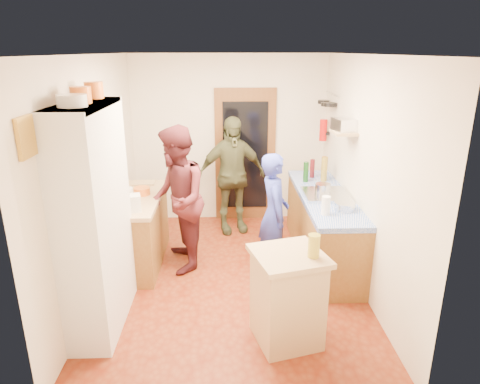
{
  "coord_description": "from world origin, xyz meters",
  "views": [
    {
      "loc": [
        -0.04,
        -4.62,
        2.64
      ],
      "look_at": [
        0.11,
        0.15,
        1.05
      ],
      "focal_mm": 32.0,
      "sensor_mm": 36.0,
      "label": 1
    }
  ],
  "objects_px": {
    "hutch_body": "(96,220)",
    "island_base": "(287,300)",
    "right_counter_base": "(322,228)",
    "person_back": "(232,175)",
    "person_hob": "(277,214)",
    "person_left": "(179,199)"
  },
  "relations": [
    {
      "from": "hutch_body",
      "to": "island_base",
      "type": "bearing_deg",
      "value": -11.94
    },
    {
      "from": "right_counter_base",
      "to": "island_base",
      "type": "bearing_deg",
      "value": -112.41
    },
    {
      "from": "right_counter_base",
      "to": "person_back",
      "type": "distance_m",
      "value": 1.57
    },
    {
      "from": "right_counter_base",
      "to": "island_base",
      "type": "relative_size",
      "value": 2.56
    },
    {
      "from": "hutch_body",
      "to": "person_hob",
      "type": "xyz_separation_m",
      "value": [
        1.86,
        1.01,
        -0.35
      ]
    },
    {
      "from": "person_left",
      "to": "person_back",
      "type": "distance_m",
      "value": 1.29
    },
    {
      "from": "person_hob",
      "to": "person_left",
      "type": "relative_size",
      "value": 0.83
    },
    {
      "from": "hutch_body",
      "to": "right_counter_base",
      "type": "relative_size",
      "value": 1.0
    },
    {
      "from": "right_counter_base",
      "to": "person_back",
      "type": "xyz_separation_m",
      "value": [
        -1.16,
        0.96,
        0.46
      ]
    },
    {
      "from": "person_left",
      "to": "island_base",
      "type": "bearing_deg",
      "value": 27.14
    },
    {
      "from": "person_hob",
      "to": "island_base",
      "type": "bearing_deg",
      "value": 174.83
    },
    {
      "from": "hutch_body",
      "to": "person_left",
      "type": "distance_m",
      "value": 1.35
    },
    {
      "from": "person_left",
      "to": "person_back",
      "type": "bearing_deg",
      "value": 139.36
    },
    {
      "from": "hutch_body",
      "to": "person_left",
      "type": "height_order",
      "value": "hutch_body"
    },
    {
      "from": "hutch_body",
      "to": "island_base",
      "type": "xyz_separation_m",
      "value": [
        1.81,
        -0.38,
        -0.67
      ]
    },
    {
      "from": "hutch_body",
      "to": "person_back",
      "type": "height_order",
      "value": "hutch_body"
    },
    {
      "from": "right_counter_base",
      "to": "person_back",
      "type": "bearing_deg",
      "value": 140.54
    },
    {
      "from": "hutch_body",
      "to": "person_hob",
      "type": "height_order",
      "value": "hutch_body"
    },
    {
      "from": "island_base",
      "to": "person_back",
      "type": "relative_size",
      "value": 0.49
    },
    {
      "from": "person_hob",
      "to": "person_left",
      "type": "xyz_separation_m",
      "value": [
        -1.19,
        0.14,
        0.16
      ]
    },
    {
      "from": "person_back",
      "to": "island_base",
      "type": "bearing_deg",
      "value": -95.2
    },
    {
      "from": "hutch_body",
      "to": "person_hob",
      "type": "relative_size",
      "value": 1.47
    }
  ]
}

